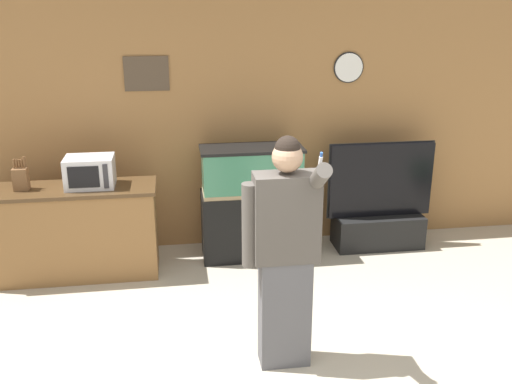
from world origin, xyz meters
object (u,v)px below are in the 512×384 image
(knife_block, at_px, (21,178))
(person_standing, at_px, (284,251))
(aquarium_on_stand, at_px, (252,202))
(microwave, at_px, (90,172))
(counter_island, at_px, (71,232))
(tv_on_stand, at_px, (378,217))

(knife_block, distance_m, person_standing, 2.72)
(aquarium_on_stand, height_order, person_standing, person_standing)
(microwave, distance_m, knife_block, 0.62)
(counter_island, xyz_separation_m, person_standing, (1.74, -1.69, 0.45))
(knife_block, relative_size, aquarium_on_stand, 0.27)
(microwave, distance_m, tv_on_stand, 3.02)
(tv_on_stand, bearing_deg, knife_block, -176.31)
(aquarium_on_stand, distance_m, tv_on_stand, 1.41)
(aquarium_on_stand, xyz_separation_m, tv_on_stand, (1.39, 0.05, -0.25))
(knife_block, bearing_deg, aquarium_on_stand, 4.83)
(counter_island, bearing_deg, tv_on_stand, 4.11)
(microwave, height_order, knife_block, knife_block)
(microwave, relative_size, tv_on_stand, 0.39)
(counter_island, relative_size, microwave, 3.70)
(tv_on_stand, relative_size, person_standing, 0.67)
(counter_island, height_order, person_standing, person_standing)
(aquarium_on_stand, relative_size, person_standing, 0.68)
(tv_on_stand, distance_m, person_standing, 2.45)
(knife_block, xyz_separation_m, tv_on_stand, (3.55, 0.23, -0.67))
(microwave, distance_m, aquarium_on_stand, 1.62)
(counter_island, height_order, knife_block, knife_block)
(microwave, bearing_deg, knife_block, -178.97)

